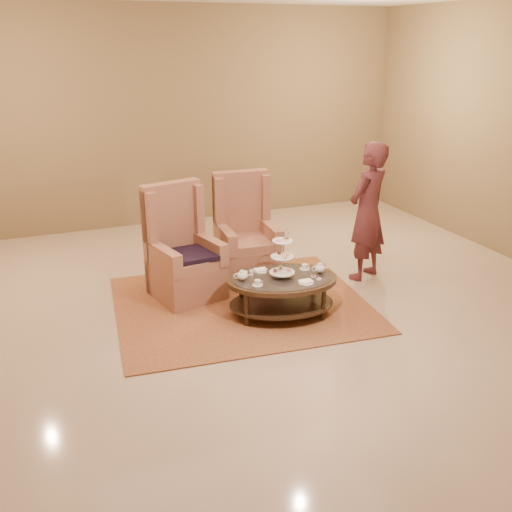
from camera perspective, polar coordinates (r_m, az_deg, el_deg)
name	(u,v)px	position (r m, az deg, el deg)	size (l,w,h in m)	color
ground	(266,317)	(6.52, 1.01, -6.13)	(8.00, 8.00, 0.00)	#BFA88E
ceiling	(266,317)	(6.52, 1.01, -6.13)	(8.00, 8.00, 0.02)	beige
wall_back	(173,118)	(9.70, -8.31, 13.50)	(8.00, 0.04, 3.50)	olive
rug	(241,304)	(6.81, -1.49, -4.80)	(3.11, 2.67, 0.02)	#A66C3B
tea_table	(282,284)	(6.42, 2.59, -2.83)	(1.41, 1.11, 1.05)	black
armchair_left	(182,259)	(6.95, -7.38, -0.33)	(0.90, 0.92, 1.37)	#A1654B
armchair_right	(246,242)	(7.52, -1.06, 1.42)	(0.78, 0.80, 1.36)	#A1654B
person	(368,212)	(7.43, 11.10, 4.36)	(0.78, 0.67, 1.79)	#512326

